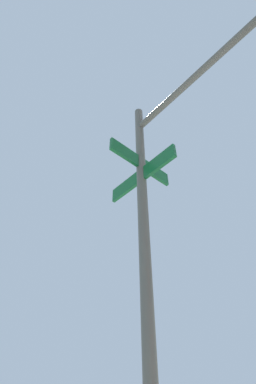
% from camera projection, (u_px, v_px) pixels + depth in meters
% --- Properties ---
extents(traffic_signal_near, '(2.04, 2.18, 5.31)m').
position_uv_depth(traffic_signal_near, '(213.00, 136.00, 2.63)').
color(traffic_signal_near, '#474C47').
rests_on(traffic_signal_near, ground_plane).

